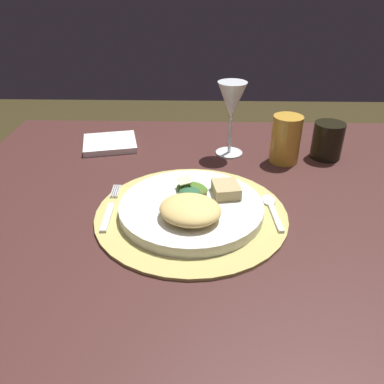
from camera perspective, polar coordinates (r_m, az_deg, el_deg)
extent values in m
cube|color=#40211E|center=(0.79, 3.86, -1.42)|extent=(1.11, 0.84, 0.03)
cylinder|color=#3E2120|center=(1.35, -17.80, -6.89)|extent=(0.09, 0.09, 0.71)
cylinder|color=#3D221F|center=(1.37, 22.99, -7.27)|extent=(0.09, 0.09, 0.71)
cylinder|color=tan|center=(0.72, -0.10, -3.19)|extent=(0.35, 0.35, 0.01)
cylinder|color=silver|center=(0.71, -0.10, -2.33)|extent=(0.26, 0.26, 0.02)
ellipsoid|color=#E6C26B|center=(0.66, -0.27, -2.59)|extent=(0.14, 0.13, 0.03)
ellipsoid|color=#295936|center=(0.72, -0.31, -0.18)|extent=(0.05, 0.05, 0.02)
ellipsoid|color=#416B1D|center=(0.74, 0.43, 0.60)|extent=(0.07, 0.06, 0.01)
ellipsoid|color=#4F5B22|center=(0.73, 0.03, -0.11)|extent=(0.06, 0.04, 0.01)
ellipsoid|color=#426822|center=(0.74, -0.09, 0.44)|extent=(0.07, 0.06, 0.01)
cube|color=beige|center=(0.74, -1.16, 1.97)|extent=(0.03, 0.03, 0.01)
cube|color=beige|center=(0.73, -0.97, 1.56)|extent=(0.03, 0.02, 0.01)
cube|color=tan|center=(0.73, 4.97, 0.39)|extent=(0.06, 0.06, 0.02)
cube|color=silver|center=(0.72, -12.22, -3.58)|extent=(0.02, 0.09, 0.00)
cube|color=silver|center=(0.79, -11.52, 0.04)|extent=(0.00, 0.05, 0.00)
cube|color=silver|center=(0.79, -11.23, 0.04)|extent=(0.00, 0.05, 0.00)
cube|color=silver|center=(0.79, -10.95, 0.04)|extent=(0.00, 0.05, 0.00)
cube|color=silver|center=(0.79, -10.66, 0.05)|extent=(0.00, 0.05, 0.00)
cube|color=silver|center=(0.71, 12.11, -3.63)|extent=(0.02, 0.09, 0.00)
ellipsoid|color=silver|center=(0.76, 11.10, -1.13)|extent=(0.03, 0.04, 0.01)
cube|color=white|center=(1.01, -11.87, 6.96)|extent=(0.15, 0.14, 0.01)
cylinder|color=silver|center=(0.96, 5.41, 5.70)|extent=(0.06, 0.06, 0.00)
cylinder|color=silver|center=(0.94, 5.54, 8.14)|extent=(0.01, 0.01, 0.08)
cone|color=silver|center=(0.91, 5.80, 13.06)|extent=(0.07, 0.07, 0.09)
cylinder|color=gold|center=(0.92, 13.51, 7.47)|extent=(0.07, 0.07, 0.11)
cylinder|color=black|center=(0.97, 19.13, 7.11)|extent=(0.07, 0.07, 0.08)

